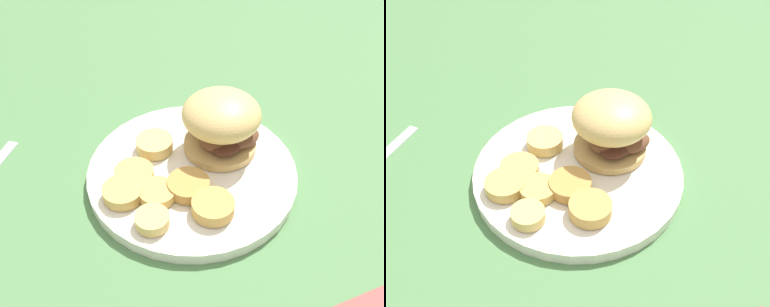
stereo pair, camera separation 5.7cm
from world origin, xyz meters
The scene contains 10 objects.
ground_plane centered at (0.00, 0.00, 0.00)m, with size 4.00×4.00×0.00m, color #4C7A47.
dinner_plate centered at (0.00, 0.00, 0.01)m, with size 0.27×0.27×0.02m.
sandwich centered at (0.05, 0.02, 0.06)m, with size 0.11×0.10×0.08m.
potato_round_0 centered at (-0.01, -0.08, 0.03)m, with size 0.05×0.05×0.02m, color tan.
potato_round_1 centered at (-0.08, -0.06, 0.02)m, with size 0.04×0.04×0.01m, color #DBB766.
potato_round_2 centered at (-0.06, -0.03, 0.02)m, with size 0.05×0.05×0.01m, color tan.
potato_round_3 centered at (-0.10, -0.01, 0.03)m, with size 0.05×0.05×0.01m, color tan.
potato_round_4 centered at (-0.07, 0.02, 0.02)m, with size 0.05×0.05×0.01m, color tan.
potato_round_5 centered at (-0.02, -0.03, 0.03)m, with size 0.05×0.05×0.02m, color #BC8942.
potato_round_6 centered at (-0.03, 0.06, 0.03)m, with size 0.05×0.05×0.02m, color #DBB766.
Camera 1 is at (-0.19, -0.38, 0.43)m, focal length 42.00 mm.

